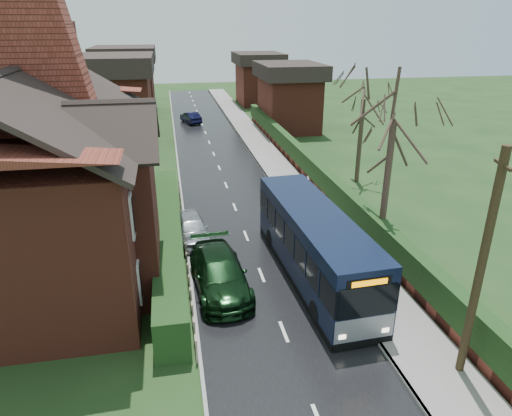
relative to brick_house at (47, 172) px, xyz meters
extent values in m
plane|color=#2B481F|center=(8.73, -4.78, -4.38)|extent=(140.00, 140.00, 0.00)
cube|color=black|center=(8.73, 5.22, -4.37)|extent=(6.00, 100.00, 0.02)
cube|color=slate|center=(12.98, 5.22, -4.31)|extent=(2.50, 100.00, 0.14)
cube|color=gray|center=(11.78, 5.22, -4.31)|extent=(0.12, 100.00, 0.14)
cube|color=gray|center=(5.68, 5.22, -4.33)|extent=(0.12, 100.00, 0.10)
cube|color=black|center=(4.83, 0.22, -3.58)|extent=(1.20, 16.00, 1.60)
cube|color=maroon|center=(14.53, 5.22, -4.08)|extent=(0.30, 50.00, 0.60)
cube|color=black|center=(14.53, 5.22, -3.18)|extent=(0.60, 50.00, 1.20)
cube|color=maroon|center=(-0.27, 0.22, -1.38)|extent=(8.00, 14.00, 6.00)
cube|color=maroon|center=(3.23, -2.78, -1.38)|extent=(2.50, 4.00, 6.00)
cube|color=brown|center=(0.73, 4.22, 4.82)|extent=(0.90, 1.40, 2.20)
cube|color=silver|center=(3.78, -4.78, -2.78)|extent=(0.08, 1.20, 1.60)
cube|color=black|center=(3.81, -4.78, -2.78)|extent=(0.03, 0.95, 1.35)
cube|color=silver|center=(3.78, -4.78, -0.18)|extent=(0.08, 1.20, 1.60)
cube|color=black|center=(3.81, -4.78, -0.18)|extent=(0.03, 0.95, 1.35)
cube|color=silver|center=(3.78, -0.78, -2.78)|extent=(0.08, 1.20, 1.60)
cube|color=black|center=(3.81, -0.78, -2.78)|extent=(0.03, 0.95, 1.35)
cube|color=silver|center=(3.78, -0.78, -0.18)|extent=(0.08, 1.20, 1.60)
cube|color=black|center=(3.81, -0.78, -0.18)|extent=(0.03, 0.95, 1.35)
cube|color=silver|center=(3.78, 3.22, -2.78)|extent=(0.08, 1.20, 1.60)
cube|color=black|center=(3.81, 3.22, -2.78)|extent=(0.03, 0.95, 1.35)
cube|color=silver|center=(3.78, 3.22, -0.18)|extent=(0.08, 1.20, 1.60)
cube|color=black|center=(3.81, 3.22, -0.18)|extent=(0.03, 0.95, 1.35)
cube|color=silver|center=(3.78, 5.72, -2.78)|extent=(0.08, 1.20, 1.60)
cube|color=black|center=(3.81, 5.72, -2.78)|extent=(0.03, 0.95, 1.35)
cube|color=silver|center=(3.78, 5.72, -0.18)|extent=(0.08, 1.20, 1.60)
cube|color=black|center=(3.81, 5.72, -0.18)|extent=(0.03, 0.95, 1.35)
cube|color=black|center=(10.92, -3.21, -3.55)|extent=(2.69, 9.95, 1.02)
cube|color=black|center=(10.92, -3.21, -2.50)|extent=(2.71, 9.95, 1.08)
cube|color=black|center=(10.92, -3.21, -1.67)|extent=(2.69, 9.95, 0.59)
cube|color=black|center=(10.92, -3.21, -4.22)|extent=(2.69, 9.95, 0.31)
cube|color=gray|center=(11.14, -8.08, -3.57)|extent=(2.15, 0.22, 0.90)
cube|color=black|center=(11.14, -8.11, -2.49)|extent=(2.02, 0.17, 1.17)
cube|color=black|center=(11.14, -8.11, -1.78)|extent=(1.57, 0.15, 0.31)
cube|color=#FF8C00|center=(11.14, -8.15, -1.78)|extent=(1.23, 0.10, 0.20)
cube|color=black|center=(11.14, -8.09, -4.18)|extent=(2.20, 0.24, 0.27)
cube|color=#FFF2CC|center=(10.36, -8.18, -3.75)|extent=(0.25, 0.06, 0.16)
cube|color=#FFF2CC|center=(11.93, -8.10, -3.75)|extent=(0.25, 0.06, 0.16)
cylinder|color=black|center=(10.05, -6.40, -3.95)|extent=(0.29, 0.87, 0.86)
cylinder|color=black|center=(12.07, -6.31, -3.95)|extent=(0.29, 0.87, 0.86)
cylinder|color=black|center=(9.76, -0.10, -3.95)|extent=(0.29, 0.87, 0.86)
cylinder|color=black|center=(11.79, -0.01, -3.95)|extent=(0.29, 0.87, 0.86)
imported|color=silver|center=(5.97, 1.32, -3.72)|extent=(1.96, 3.99, 1.31)
imported|color=black|center=(6.83, -3.51, -3.64)|extent=(2.39, 5.22, 1.48)
imported|color=black|center=(7.60, 30.15, -3.77)|extent=(2.29, 3.87, 1.21)
cylinder|color=slate|center=(11.93, 1.22, -2.87)|extent=(0.09, 0.09, 3.01)
cube|color=silver|center=(11.93, 1.22, -1.58)|extent=(0.16, 0.46, 0.34)
cube|color=silver|center=(11.93, 1.22, -2.01)|extent=(0.14, 0.41, 0.30)
cylinder|color=black|center=(13.69, -9.78, -0.69)|extent=(0.25, 0.25, 7.37)
cube|color=black|center=(13.69, -9.78, 2.47)|extent=(0.32, 0.94, 0.08)
cylinder|color=#3C2B23|center=(14.73, -1.68, -1.21)|extent=(0.30, 0.30, 6.32)
cylinder|color=#362B20|center=(17.73, 8.37, -1.56)|extent=(0.30, 0.30, 5.62)
cylinder|color=#34281E|center=(-3.04, 13.22, -1.00)|extent=(0.31, 0.31, 6.74)
camera|label=1|loc=(5.23, -19.73, 5.93)|focal=32.00mm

